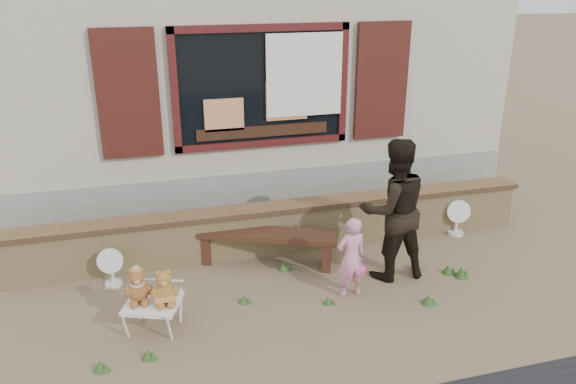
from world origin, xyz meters
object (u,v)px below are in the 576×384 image
object	(u,v)px
bench	(267,240)
child	(351,257)
teddy_bear_left	(138,284)
adult	(393,210)
folding_chair	(153,304)
teddy_bear_right	(164,286)

from	to	relation	value
bench	child	distance (m)	1.27
teddy_bear_left	child	world-z (taller)	child
child	adult	distance (m)	0.82
bench	teddy_bear_left	world-z (taller)	teddy_bear_left
teddy_bear_left	adult	xyz separation A→B (m)	(3.02, 0.35, 0.35)
adult	bench	bearing A→B (deg)	-26.57
folding_chair	teddy_bear_right	world-z (taller)	teddy_bear_right
folding_chair	child	distance (m)	2.25
teddy_bear_left	teddy_bear_right	world-z (taller)	teddy_bear_left
bench	teddy_bear_left	size ratio (longest dim) A/B	4.44
adult	child	bearing A→B (deg)	25.49
bench	child	bearing A→B (deg)	-30.42
teddy_bear_left	child	distance (m)	2.38
teddy_bear_left	teddy_bear_right	distance (m)	0.28
bench	adult	size ratio (longest dim) A/B	1.00
bench	child	world-z (taller)	child
folding_chair	child	xyz separation A→B (m)	(2.24, 0.08, 0.19)
adult	teddy_bear_left	bearing A→B (deg)	6.17
child	bench	bearing A→B (deg)	-58.31
teddy_bear_right	folding_chair	bearing A→B (deg)	180.00
adult	teddy_bear_right	bearing A→B (deg)	8.81
folding_chair	adult	world-z (taller)	adult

